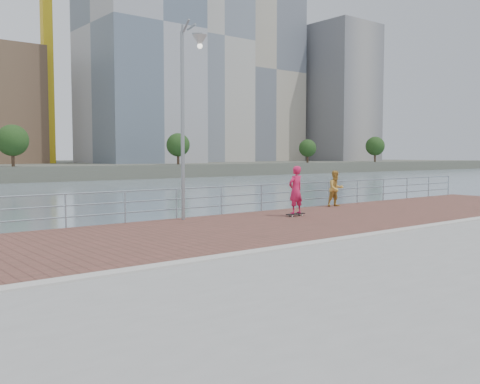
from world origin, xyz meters
TOP-DOWN VIEW (x-y plane):
  - water at (0.00, 0.00)m, footprint 400.00×400.00m
  - brick_lane at (0.00, 3.60)m, footprint 40.00×6.80m
  - curb at (0.00, 0.00)m, footprint 40.00×0.40m
  - guardrail at (0.00, 7.00)m, footprint 39.06×0.06m
  - street_lamp at (1.00, 6.01)m, footprint 0.49×1.41m
  - skateboard at (4.91, 4.77)m, footprint 0.87×0.27m
  - skateboarder at (4.91, 4.77)m, footprint 0.68×0.47m
  - bystander at (8.99, 6.36)m, footprint 0.90×0.77m
  - tower_crane at (27.36, 104.00)m, footprint 47.00×2.00m
  - skyline at (34.16, 104.45)m, footprint 233.00×41.00m
  - shoreline_trees at (20.87, 77.00)m, footprint 169.72×4.90m

SIDE VIEW (x-z plane):
  - water at x=0.00m, z-range -2.00..-2.00m
  - brick_lane at x=0.00m, z-range 0.00..0.02m
  - curb at x=0.00m, z-range 0.00..0.06m
  - skateboard at x=4.91m, z-range 0.05..0.15m
  - guardrail at x=0.00m, z-range 0.13..1.25m
  - bystander at x=8.99m, z-range 0.02..1.63m
  - skateboarder at x=4.91m, z-range 0.10..1.92m
  - shoreline_trees at x=20.87m, z-range 1.05..7.58m
  - street_lamp at x=1.00m, z-range 1.40..8.06m
  - skyline at x=34.16m, z-range -7.21..55.66m
  - tower_crane at x=27.36m, z-range 8.15..58.85m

